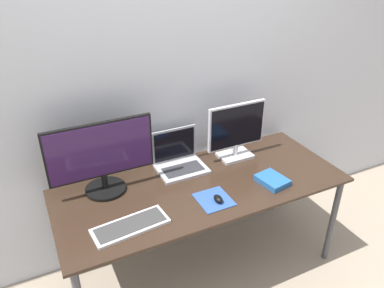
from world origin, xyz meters
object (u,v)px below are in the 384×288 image
(monitor_right, at_px, (236,131))
(keyboard, at_px, (131,226))
(book, at_px, (272,180))
(laptop, at_px, (179,159))
(monitor_left, at_px, (101,157))
(mouse, at_px, (218,199))

(monitor_right, height_order, keyboard, monitor_right)
(monitor_right, relative_size, book, 2.04)
(keyboard, xyz_separation_m, book, (0.93, 0.01, 0.01))
(book, bearing_deg, laptop, 136.23)
(monitor_right, bearing_deg, monitor_left, -180.00)
(mouse, bearing_deg, monitor_right, 48.21)
(keyboard, bearing_deg, mouse, -1.55)
(laptop, distance_m, book, 0.62)
(monitor_left, bearing_deg, laptop, 5.35)
(laptop, relative_size, keyboard, 0.76)
(keyboard, distance_m, mouse, 0.53)
(monitor_left, distance_m, laptop, 0.54)
(keyboard, bearing_deg, monitor_right, 23.76)
(mouse, bearing_deg, monitor_left, 144.04)
(monitor_right, distance_m, keyboard, 0.99)
(monitor_right, bearing_deg, keyboard, -156.24)
(monitor_left, relative_size, mouse, 8.44)
(mouse, xyz_separation_m, book, (0.40, 0.02, -0.00))
(laptop, relative_size, book, 1.53)
(laptop, xyz_separation_m, book, (0.45, -0.43, -0.04))
(monitor_left, bearing_deg, monitor_right, 0.00)
(monitor_right, relative_size, laptop, 1.33)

